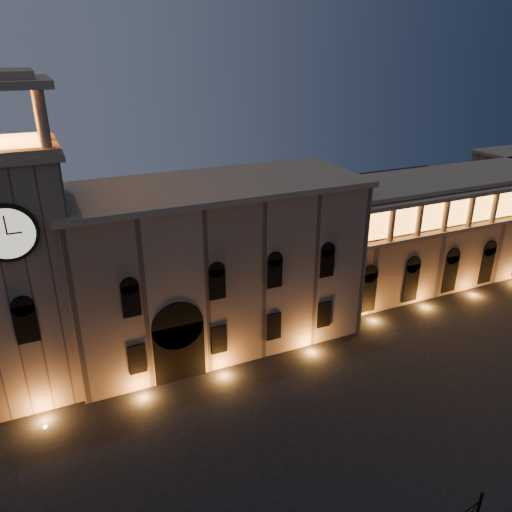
% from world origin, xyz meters
% --- Properties ---
extents(ground, '(160.00, 160.00, 0.00)m').
position_xyz_m(ground, '(0.00, 0.00, 0.00)').
color(ground, black).
rests_on(ground, ground).
extents(government_building, '(30.80, 12.80, 17.60)m').
position_xyz_m(government_building, '(-2.08, 21.93, 8.77)').
color(government_building, '#806654').
rests_on(government_building, ground).
extents(clock_tower, '(9.80, 9.80, 32.40)m').
position_xyz_m(clock_tower, '(-20.50, 20.98, 12.50)').
color(clock_tower, '#806654').
rests_on(clock_tower, ground).
extents(colonnade_wing, '(40.60, 11.50, 14.50)m').
position_xyz_m(colonnade_wing, '(32.00, 23.92, 7.33)').
color(colonnade_wing, '#7B614F').
rests_on(colonnade_wing, ground).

